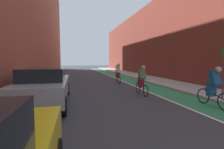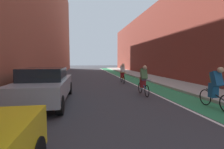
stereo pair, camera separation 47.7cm
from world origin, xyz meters
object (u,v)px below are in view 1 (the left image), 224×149
object	(u,v)px
parked_sedan_silver	(45,86)
cyclist_mid	(213,86)
street_sign_post	(224,68)
cyclist_trailing	(142,79)
cyclist_far	(118,73)

from	to	relation	value
parked_sedan_silver	cyclist_mid	size ratio (longest dim) A/B	2.72
street_sign_post	cyclist_trailing	bearing A→B (deg)	142.25
parked_sedan_silver	street_sign_post	bearing A→B (deg)	-10.36
cyclist_far	street_sign_post	size ratio (longest dim) A/B	0.74
parked_sedan_silver	cyclist_trailing	world-z (taller)	cyclist_trailing
cyclist_mid	parked_sedan_silver	bearing A→B (deg)	163.19
cyclist_trailing	street_sign_post	bearing A→B (deg)	-37.75
cyclist_mid	cyclist_far	xyz separation A→B (m)	(-1.78, 7.56, 0.00)
parked_sedan_silver	cyclist_mid	xyz separation A→B (m)	(6.54, -1.98, 0.06)
parked_sedan_silver	cyclist_far	bearing A→B (deg)	49.56
parked_sedan_silver	cyclist_mid	distance (m)	6.83
cyclist_far	parked_sedan_silver	bearing A→B (deg)	-130.44
parked_sedan_silver	cyclist_trailing	size ratio (longest dim) A/B	2.78
parked_sedan_silver	cyclist_far	world-z (taller)	cyclist_far
cyclist_far	cyclist_mid	bearing A→B (deg)	-76.73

